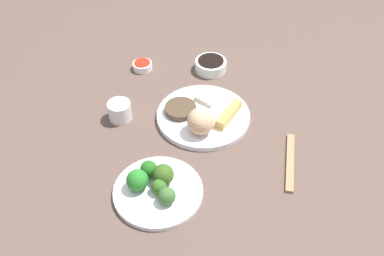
% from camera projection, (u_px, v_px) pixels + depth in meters
% --- Properties ---
extents(tabletop, '(2.20, 2.20, 0.02)m').
position_uv_depth(tabletop, '(204.00, 119.00, 1.32)').
color(tabletop, brown).
rests_on(tabletop, ground).
extents(main_plate, '(0.28, 0.28, 0.02)m').
position_uv_depth(main_plate, '(204.00, 116.00, 1.31)').
color(main_plate, white).
rests_on(main_plate, tabletop).
extents(rice_scoop, '(0.08, 0.08, 0.08)m').
position_uv_depth(rice_scoop, '(201.00, 121.00, 1.22)').
color(rice_scoop, tan).
rests_on(rice_scoop, main_plate).
extents(spring_roll, '(0.03, 0.12, 0.03)m').
position_uv_depth(spring_roll, '(229.00, 114.00, 1.28)').
color(spring_roll, gold).
rests_on(spring_roll, main_plate).
extents(crab_rangoon_wonton, '(0.07, 0.07, 0.01)m').
position_uv_depth(crab_rangoon_wonton, '(208.00, 97.00, 1.35)').
color(crab_rangoon_wonton, beige).
rests_on(crab_rangoon_wonton, main_plate).
extents(stir_fry_heap, '(0.09, 0.09, 0.02)m').
position_uv_depth(stir_fry_heap, '(180.00, 109.00, 1.30)').
color(stir_fry_heap, '#473626').
rests_on(stir_fry_heap, main_plate).
extents(broccoli_plate, '(0.23, 0.23, 0.01)m').
position_uv_depth(broccoli_plate, '(158.00, 192.00, 1.11)').
color(broccoli_plate, white).
rests_on(broccoli_plate, tabletop).
extents(broccoli_floret_0, '(0.05, 0.05, 0.05)m').
position_uv_depth(broccoli_floret_0, '(163.00, 174.00, 1.10)').
color(broccoli_floret_0, '#34581B').
rests_on(broccoli_floret_0, broccoli_plate).
extents(broccoli_floret_1, '(0.04, 0.04, 0.04)m').
position_uv_depth(broccoli_floret_1, '(149.00, 169.00, 1.12)').
color(broccoli_floret_1, '#1F5F19').
rests_on(broccoli_floret_1, broccoli_plate).
extents(broccoli_floret_2, '(0.06, 0.06, 0.06)m').
position_uv_depth(broccoli_floret_2, '(137.00, 180.00, 1.09)').
color(broccoli_floret_2, '#247424').
rests_on(broccoli_floret_2, broccoli_plate).
extents(broccoli_floret_3, '(0.04, 0.04, 0.04)m').
position_uv_depth(broccoli_floret_3, '(159.00, 187.00, 1.08)').
color(broccoli_floret_3, '#315B1E').
rests_on(broccoli_floret_3, broccoli_plate).
extents(broccoli_floret_4, '(0.04, 0.04, 0.04)m').
position_uv_depth(broccoli_floret_4, '(167.00, 196.00, 1.06)').
color(broccoli_floret_4, '#39602C').
rests_on(broccoli_floret_4, broccoli_plate).
extents(soy_sauce_bowl, '(0.10, 0.10, 0.04)m').
position_uv_depth(soy_sauce_bowl, '(211.00, 65.00, 1.47)').
color(soy_sauce_bowl, white).
rests_on(soy_sauce_bowl, tabletop).
extents(soy_sauce_bowl_liquid, '(0.09, 0.09, 0.00)m').
position_uv_depth(soy_sauce_bowl_liquid, '(211.00, 61.00, 1.46)').
color(soy_sauce_bowl_liquid, black).
rests_on(soy_sauce_bowl_liquid, soy_sauce_bowl).
extents(sauce_ramekin_sweet_and_sour, '(0.06, 0.06, 0.02)m').
position_uv_depth(sauce_ramekin_sweet_and_sour, '(142.00, 66.00, 1.48)').
color(sauce_ramekin_sweet_and_sour, white).
rests_on(sauce_ramekin_sweet_and_sour, tabletop).
extents(sauce_ramekin_sweet_and_sour_liquid, '(0.05, 0.05, 0.00)m').
position_uv_depth(sauce_ramekin_sweet_and_sour_liquid, '(142.00, 63.00, 1.47)').
color(sauce_ramekin_sweet_and_sour_liquid, red).
rests_on(sauce_ramekin_sweet_and_sour_liquid, sauce_ramekin_sweet_and_sour).
extents(teacup, '(0.07, 0.07, 0.06)m').
position_uv_depth(teacup, '(120.00, 111.00, 1.29)').
color(teacup, white).
rests_on(teacup, tabletop).
extents(chopsticks_pair, '(0.08, 0.20, 0.01)m').
position_uv_depth(chopsticks_pair, '(290.00, 162.00, 1.18)').
color(chopsticks_pair, '#A4714F').
rests_on(chopsticks_pair, tabletop).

